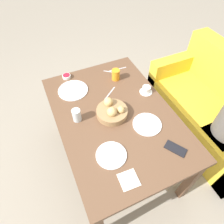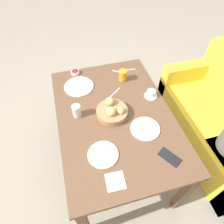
# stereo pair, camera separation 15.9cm
# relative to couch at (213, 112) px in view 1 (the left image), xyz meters

# --- Properties ---
(ground_plane) EXTENTS (10.00, 10.00, 0.00)m
(ground_plane) POSITION_rel_couch_xyz_m (-0.10, -1.13, -0.31)
(ground_plane) COLOR gray
(dining_table) EXTENTS (1.33, 0.92, 0.72)m
(dining_table) POSITION_rel_couch_xyz_m (-0.10, -1.13, 0.32)
(dining_table) COLOR brown
(dining_table) RESTS_ON ground_plane
(couch) EXTENTS (1.44, 0.70, 0.87)m
(couch) POSITION_rel_couch_xyz_m (0.00, 0.00, 0.00)
(couch) COLOR gold
(couch) RESTS_ON ground_plane
(bread_basket) EXTENTS (0.25, 0.25, 0.12)m
(bread_basket) POSITION_rel_couch_xyz_m (-0.11, -1.15, 0.45)
(bread_basket) COLOR #99754C
(bread_basket) RESTS_ON dining_table
(plate_near_left) EXTENTS (0.27, 0.27, 0.01)m
(plate_near_left) POSITION_rel_couch_xyz_m (-0.51, -1.36, 0.42)
(plate_near_left) COLOR white
(plate_near_left) RESTS_ON dining_table
(plate_near_right) EXTENTS (0.21, 0.21, 0.01)m
(plate_near_right) POSITION_rel_couch_xyz_m (0.22, -1.31, 0.42)
(plate_near_right) COLOR white
(plate_near_right) RESTS_ON dining_table
(plate_far_center) EXTENTS (0.22, 0.22, 0.01)m
(plate_far_center) POSITION_rel_couch_xyz_m (0.10, -0.95, 0.42)
(plate_far_center) COLOR white
(plate_far_center) RESTS_ON dining_table
(juice_glass) EXTENTS (0.07, 0.07, 0.10)m
(juice_glass) POSITION_rel_couch_xyz_m (-0.50, -0.94, 0.46)
(juice_glass) COLOR orange
(juice_glass) RESTS_ON dining_table
(water_tumbler) EXTENTS (0.07, 0.07, 0.11)m
(water_tumbler) POSITION_rel_couch_xyz_m (-0.18, -1.43, 0.46)
(water_tumbler) COLOR silver
(water_tumbler) RESTS_ON dining_table
(coffee_cup) EXTENTS (0.11, 0.11, 0.06)m
(coffee_cup) POSITION_rel_couch_xyz_m (-0.22, -0.77, 0.44)
(coffee_cup) COLOR white
(coffee_cup) RESTS_ON dining_table
(jam_bowl_berry) EXTENTS (0.08, 0.08, 0.03)m
(jam_bowl_berry) POSITION_rel_couch_xyz_m (-0.71, -1.36, 0.43)
(jam_bowl_berry) COLOR white
(jam_bowl_berry) RESTS_ON dining_table
(fork_silver) EXTENTS (0.02, 0.18, 0.00)m
(fork_silver) POSITION_rel_couch_xyz_m (-0.62, -0.86, 0.41)
(fork_silver) COLOR #B7B7BC
(fork_silver) RESTS_ON dining_table
(knife_silver) EXTENTS (0.12, 0.15, 0.00)m
(knife_silver) POSITION_rel_couch_xyz_m (-0.34, -1.07, 0.41)
(knife_silver) COLOR #B7B7BC
(knife_silver) RESTS_ON dining_table
(spoon_coffee) EXTENTS (0.09, 0.11, 0.00)m
(spoon_coffee) POSITION_rel_couch_xyz_m (-0.61, -0.95, 0.41)
(spoon_coffee) COLOR #B7B7BC
(spoon_coffee) RESTS_ON dining_table
(napkin) EXTENTS (0.13, 0.13, 0.00)m
(napkin) POSITION_rel_couch_xyz_m (0.43, -1.28, 0.41)
(napkin) COLOR silver
(napkin) RESTS_ON dining_table
(cell_phone) EXTENTS (0.17, 0.14, 0.01)m
(cell_phone) POSITION_rel_couch_xyz_m (0.36, -0.87, 0.41)
(cell_phone) COLOR black
(cell_phone) RESTS_ON dining_table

